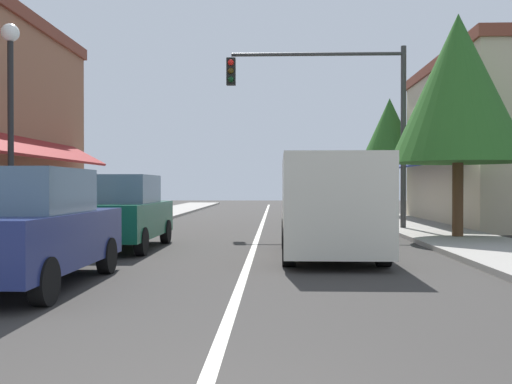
{
  "coord_description": "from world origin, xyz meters",
  "views": [
    {
      "loc": [
        0.53,
        -3.0,
        1.51
      ],
      "look_at": [
        -0.1,
        15.89,
        1.31
      ],
      "focal_mm": 40.79,
      "sensor_mm": 36.0,
      "label": 1
    }
  ],
  "objects": [
    {
      "name": "ground_plane",
      "position": [
        0.0,
        18.0,
        0.0
      ],
      "size": [
        80.0,
        80.0,
        0.0
      ],
      "primitive_type": "plane",
      "color": "#33302D"
    },
    {
      "name": "sidewalk_left",
      "position": [
        -5.5,
        18.0,
        0.06
      ],
      "size": [
        2.6,
        56.0,
        0.12
      ],
      "primitive_type": "cube",
      "color": "gray",
      "rests_on": "ground"
    },
    {
      "name": "sidewalk_right",
      "position": [
        5.5,
        18.0,
        0.06
      ],
      "size": [
        2.6,
        56.0,
        0.12
      ],
      "primitive_type": "cube",
      "color": "gray",
      "rests_on": "ground"
    },
    {
      "name": "lane_center_stripe",
      "position": [
        0.0,
        18.0,
        0.0
      ],
      "size": [
        0.14,
        52.0,
        0.01
      ],
      "primitive_type": "cube",
      "color": "silver",
      "rests_on": "ground"
    },
    {
      "name": "storefront_right_block",
      "position": [
        9.37,
        20.0,
        3.24
      ],
      "size": [
        6.47,
        10.2,
        6.47
      ],
      "color": "#BCAD8E",
      "rests_on": "ground"
    },
    {
      "name": "parked_car_nearest_left",
      "position": [
        -3.16,
        5.49,
        0.88
      ],
      "size": [
        1.79,
        4.1,
        1.77
      ],
      "rotation": [
        0.0,
        0.0,
        0.0
      ],
      "color": "navy",
      "rests_on": "ground"
    },
    {
      "name": "parked_car_second_left",
      "position": [
        -3.15,
        10.74,
        0.88
      ],
      "size": [
        1.8,
        4.11,
        1.77
      ],
      "rotation": [
        0.0,
        0.0,
        -0.0
      ],
      "color": "#0F4C33",
      "rests_on": "ground"
    },
    {
      "name": "van_in_lane",
      "position": [
        1.67,
        9.48,
        1.15
      ],
      "size": [
        2.03,
        5.19,
        2.12
      ],
      "rotation": [
        0.0,
        0.0,
        -0.01
      ],
      "color": "beige",
      "rests_on": "ground"
    },
    {
      "name": "traffic_signal_mast_arm",
      "position": [
        2.78,
        16.5,
        4.26
      ],
      "size": [
        5.99,
        0.5,
        6.18
      ],
      "color": "#333333",
      "rests_on": "ground"
    },
    {
      "name": "street_lamp_left_near",
      "position": [
        -4.84,
        8.61,
        3.23
      ],
      "size": [
        0.36,
        0.36,
        4.8
      ],
      "color": "black",
      "rests_on": "ground"
    },
    {
      "name": "tree_right_near",
      "position": [
        5.57,
        13.25,
        4.2
      ],
      "size": [
        3.75,
        3.75,
        6.28
      ],
      "color": "#4C331E",
      "rests_on": "ground"
    },
    {
      "name": "tree_right_far",
      "position": [
        6.03,
        25.21,
        4.24
      ],
      "size": [
        2.67,
        2.67,
        5.75
      ],
      "color": "#4C331E",
      "rests_on": "ground"
    }
  ]
}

